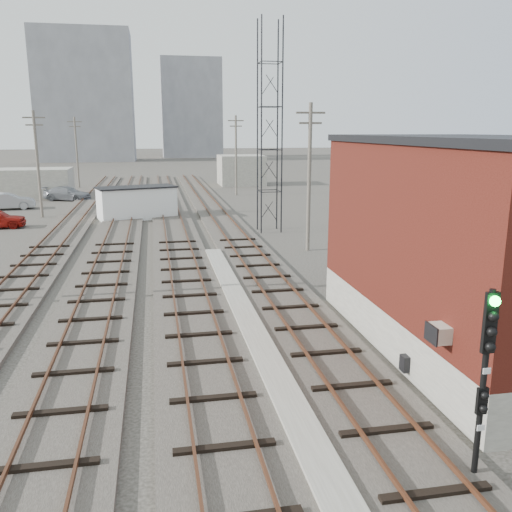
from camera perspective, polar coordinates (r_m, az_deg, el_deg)
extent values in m
plane|color=#282621|center=(64.65, -8.09, 6.45)|extent=(320.00, 320.00, 0.00)
cube|color=#332D28|center=(44.10, -3.52, 3.59)|extent=(3.20, 90.00, 0.20)
cube|color=#4C2816|center=(43.98, -4.46, 3.85)|extent=(0.07, 90.00, 0.12)
cube|color=#4C2816|center=(44.15, -2.60, 3.91)|extent=(0.07, 90.00, 0.12)
cube|color=#332D28|center=(43.79, -8.73, 3.39)|extent=(3.20, 90.00, 0.20)
cube|color=#4C2816|center=(43.74, -9.68, 3.65)|extent=(0.07, 90.00, 0.12)
cube|color=#4C2816|center=(43.78, -7.80, 3.72)|extent=(0.07, 90.00, 0.12)
cube|color=#332D28|center=(43.85, -13.97, 3.17)|extent=(3.20, 90.00, 0.20)
cube|color=#4C2816|center=(43.86, -14.92, 3.42)|extent=(0.07, 90.00, 0.12)
cube|color=#4C2816|center=(43.78, -13.05, 3.50)|extent=(0.07, 90.00, 0.12)
cube|color=#332D28|center=(44.27, -19.14, 2.92)|extent=(3.20, 90.00, 0.20)
cube|color=#4C2816|center=(44.35, -20.08, 3.16)|extent=(0.07, 90.00, 0.12)
cube|color=#4C2816|center=(44.13, -18.24, 3.26)|extent=(0.07, 90.00, 0.12)
cube|color=gray|center=(19.85, -0.16, -8.38)|extent=(0.90, 28.00, 0.26)
cube|color=gray|center=(20.32, 20.90, -6.91)|extent=(6.00, 12.00, 1.50)
cube|color=#521C13|center=(19.45, 21.74, 2.84)|extent=(6.00, 12.00, 5.50)
cube|color=black|center=(19.19, 22.47, 11.23)|extent=(6.20, 12.20, 0.25)
cube|color=beige|center=(15.02, 18.70, -7.71)|extent=(0.45, 0.62, 0.45)
cube|color=black|center=(17.35, 15.38, -10.85)|extent=(0.20, 0.35, 0.50)
cylinder|color=black|center=(39.15, 0.58, 13.28)|extent=(0.10, 0.10, 15.00)
cylinder|color=black|center=(39.47, 2.77, 13.27)|extent=(0.10, 0.10, 15.00)
cylinder|color=black|center=(40.62, 0.15, 13.28)|extent=(0.10, 0.10, 15.00)
cylinder|color=black|center=(40.93, 2.27, 13.27)|extent=(0.10, 0.10, 15.00)
cylinder|color=#595147|center=(50.18, -21.98, 8.89)|extent=(0.24, 0.24, 9.00)
cube|color=#595147|center=(50.10, -22.37, 13.33)|extent=(1.80, 0.12, 0.12)
cube|color=#595147|center=(50.09, -22.31, 12.65)|extent=(1.40, 0.12, 0.12)
cylinder|color=#595147|center=(74.84, -18.34, 10.28)|extent=(0.24, 0.24, 9.00)
cube|color=#595147|center=(74.79, -18.56, 13.26)|extent=(1.80, 0.12, 0.12)
cube|color=#595147|center=(74.78, -18.53, 12.80)|extent=(1.40, 0.12, 0.12)
cylinder|color=#595147|center=(33.62, 5.62, 8.12)|extent=(0.24, 0.24, 9.00)
cube|color=#595147|center=(33.50, 5.77, 14.78)|extent=(1.80, 0.12, 0.12)
cube|color=#595147|center=(33.49, 5.75, 13.75)|extent=(1.40, 0.12, 0.12)
cylinder|color=#595147|center=(62.92, -2.12, 10.50)|extent=(0.24, 0.24, 9.00)
cube|color=#595147|center=(62.86, -2.15, 14.05)|extent=(1.80, 0.12, 0.12)
cube|color=#595147|center=(62.86, -2.14, 13.50)|extent=(1.40, 0.12, 0.12)
cube|color=gray|center=(140.18, -17.50, 15.69)|extent=(22.00, 14.00, 30.00)
cube|color=gray|center=(154.64, -6.85, 15.15)|extent=(16.00, 12.00, 26.00)
cube|color=gray|center=(65.75, -22.31, 7.11)|extent=(8.00, 5.00, 3.20)
cube|color=gray|center=(75.29, -1.58, 9.03)|extent=(6.00, 6.00, 4.00)
cube|color=gray|center=(13.56, 21.90, -20.83)|extent=(0.40, 0.40, 0.10)
cylinder|color=black|center=(12.54, 22.74, -12.75)|extent=(0.13, 0.13, 4.32)
cube|color=black|center=(11.98, 23.41, -6.47)|extent=(0.28, 0.10, 1.30)
sphere|color=#0CE533|center=(11.77, 23.87, -4.37)|extent=(0.22, 0.22, 0.22)
sphere|color=black|center=(11.86, 23.72, -5.87)|extent=(0.22, 0.22, 0.22)
sphere|color=black|center=(11.97, 23.58, -7.34)|extent=(0.22, 0.22, 0.22)
sphere|color=black|center=(12.08, 23.44, -8.78)|extent=(0.22, 0.22, 0.22)
cube|color=black|center=(12.64, 22.68, -13.89)|extent=(0.24, 0.09, 0.59)
cube|color=white|center=(12.30, 23.13, -11.07)|extent=(0.17, 0.02, 0.13)
cube|color=white|center=(12.87, 22.59, -16.36)|extent=(0.17, 0.02, 0.13)
cube|color=black|center=(45.98, -14.01, 4.31)|extent=(0.37, 0.37, 1.09)
cylinder|color=black|center=(45.88, -14.06, 5.18)|extent=(0.09, 0.09, 0.33)
cube|color=white|center=(47.30, -12.42, 5.44)|extent=(6.79, 4.31, 2.63)
cube|color=black|center=(47.15, -12.50, 7.09)|extent=(7.05, 4.57, 0.13)
imported|color=#989B9F|center=(56.82, -24.62, 5.27)|extent=(4.94, 2.34, 1.57)
imported|color=gray|center=(61.74, -19.24, 6.23)|extent=(5.51, 3.75, 1.48)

